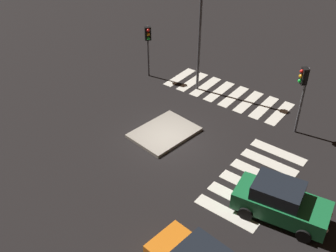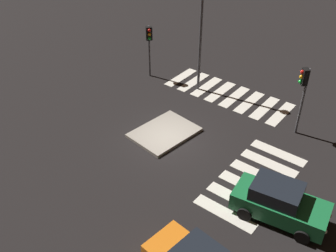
% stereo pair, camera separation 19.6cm
% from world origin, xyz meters
% --- Properties ---
extents(ground_plane, '(80.00, 80.00, 0.00)m').
position_xyz_m(ground_plane, '(0.00, 0.00, 0.00)').
color(ground_plane, black).
extents(traffic_island, '(4.10, 3.28, 0.18)m').
position_xyz_m(traffic_island, '(0.35, 0.55, 0.09)').
color(traffic_island, gray).
rests_on(traffic_island, ground).
extents(car_green, '(2.51, 4.49, 1.88)m').
position_xyz_m(car_green, '(-1.55, -7.66, 0.92)').
color(car_green, '#196B38').
rests_on(car_green, ground).
extents(traffic_light_north, '(0.54, 0.53, 3.90)m').
position_xyz_m(traffic_light_north, '(5.40, 5.94, 2.96)').
color(traffic_light_north, '#47474C').
rests_on(traffic_light_north, ground).
extents(traffic_light_east, '(0.54, 0.54, 4.28)m').
position_xyz_m(traffic_light_east, '(5.25, -5.49, 3.25)').
color(traffic_light_east, '#47474C').
rests_on(traffic_light_east, ground).
extents(street_lamp, '(0.56, 0.56, 8.57)m').
position_xyz_m(street_lamp, '(6.05, 2.04, 5.75)').
color(street_lamp, '#47474C').
rests_on(street_lamp, ground).
extents(crosswalk_near, '(6.45, 3.20, 0.02)m').
position_xyz_m(crosswalk_near, '(-0.00, -5.67, 0.01)').
color(crosswalk_near, silver).
rests_on(crosswalk_near, ground).
extents(crosswalk_side, '(3.20, 8.75, 0.02)m').
position_xyz_m(crosswalk_side, '(6.69, 0.00, 0.01)').
color(crosswalk_side, silver).
rests_on(crosswalk_side, ground).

